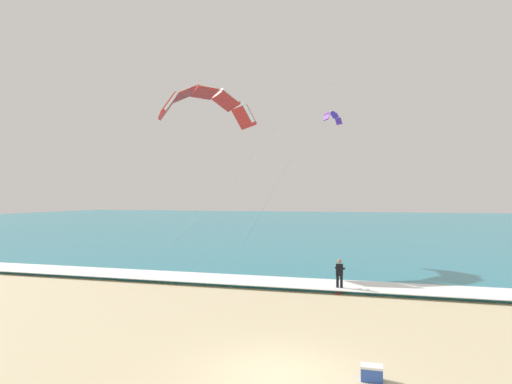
{
  "coord_description": "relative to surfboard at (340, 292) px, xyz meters",
  "views": [
    {
      "loc": [
        2.64,
        -11.52,
        4.82
      ],
      "look_at": [
        -4.67,
        14.5,
        5.18
      ],
      "focal_mm": 30.21,
      "sensor_mm": 36.0,
      "label": 1
    }
  ],
  "objects": [
    {
      "name": "sea",
      "position": [
        -0.8,
        59.72,
        0.07
      ],
      "size": [
        200.0,
        120.0,
        0.2
      ],
      "primitive_type": "cube",
      "color": "teal",
      "rests_on": "ground"
    },
    {
      "name": "kite_primary",
      "position": [
        -10.63,
        8.19,
        12.1
      ],
      "size": [
        13.33,
        11.11,
        12.17
      ],
      "color": "red"
    },
    {
      "name": "surf_foam",
      "position": [
        -0.8,
        0.72,
        0.19
      ],
      "size": [
        200.0,
        2.85,
        0.04
      ],
      "primitive_type": "cube",
      "color": "white",
      "rests_on": "sea"
    },
    {
      "name": "cooler_box",
      "position": [
        1.7,
        -10.51,
        0.18
      ],
      "size": [
        0.58,
        0.38,
        0.4
      ],
      "color": "#2D51B2",
      "rests_on": "ground"
    },
    {
      "name": "surfboard",
      "position": [
        0.0,
        0.0,
        0.0
      ],
      "size": [
        0.52,
        1.42,
        0.09
      ],
      "color": "#E04C38",
      "rests_on": "ground"
    },
    {
      "name": "kitesurfer",
      "position": [
        0.0,
        0.02,
        0.91
      ],
      "size": [
        0.55,
        0.54,
        1.69
      ],
      "color": "black",
      "rests_on": "ground"
    },
    {
      "name": "ground_plane",
      "position": [
        -0.8,
        -10.78,
        -0.03
      ],
      "size": [
        200.0,
        200.0,
        0.0
      ],
      "primitive_type": "plane",
      "color": "#C6B78E"
    },
    {
      "name": "kite_distant",
      "position": [
        -3.54,
        32.48,
        15.15
      ],
      "size": [
        2.08,
        4.08,
        1.52
      ],
      "color": "purple"
    }
  ]
}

